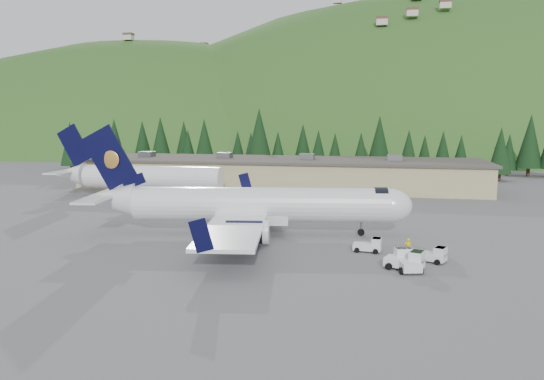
{
  "coord_description": "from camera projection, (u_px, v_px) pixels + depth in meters",
  "views": [
    {
      "loc": [
        11.81,
        -54.31,
        12.51
      ],
      "look_at": [
        0.0,
        6.0,
        4.0
      ],
      "focal_mm": 35.0,
      "sensor_mm": 36.0,
      "label": 1
    }
  ],
  "objects": [
    {
      "name": "baggage_tug_b",
      "position": [
        433.0,
        255.0,
        45.9
      ],
      "size": [
        2.94,
        2.37,
        1.4
      ],
      "rotation": [
        0.0,
        0.0,
        -0.42
      ],
      "color": "white",
      "rests_on": "ground"
    },
    {
      "name": "baggage_tug_d",
      "position": [
        408.0,
        261.0,
        43.6
      ],
      "size": [
        3.44,
        2.64,
        1.65
      ],
      "rotation": [
        0.0,
        0.0,
        -0.33
      ],
      "color": "white",
      "rests_on": "ground"
    },
    {
      "name": "second_airliner",
      "position": [
        135.0,
        176.0,
        82.44
      ],
      "size": [
        27.5,
        11.0,
        10.05
      ],
      "color": "white",
      "rests_on": "ground"
    },
    {
      "name": "baggage_tug_a",
      "position": [
        370.0,
        245.0,
        49.39
      ],
      "size": [
        2.68,
        1.78,
        1.36
      ],
      "rotation": [
        0.0,
        0.0,
        -0.11
      ],
      "color": "white",
      "rests_on": "ground"
    },
    {
      "name": "airliner",
      "position": [
        252.0,
        206.0,
        56.39
      ],
      "size": [
        35.35,
        33.28,
        11.73
      ],
      "rotation": [
        0.0,
        0.0,
        0.14
      ],
      "color": "white",
      "rests_on": "ground"
    },
    {
      "name": "terminal_building",
      "position": [
        279.0,
        173.0,
        94.29
      ],
      "size": [
        71.0,
        17.0,
        6.1
      ],
      "color": "tan",
      "rests_on": "ground"
    },
    {
      "name": "ground",
      "position": [
        261.0,
        234.0,
        56.76
      ],
      "size": [
        600.0,
        600.0,
        0.0
      ],
      "primitive_type": "plane",
      "color": "#58585D"
    },
    {
      "name": "ramp_worker",
      "position": [
        408.0,
        248.0,
        47.52
      ],
      "size": [
        0.68,
        0.48,
        1.74
      ],
      "primitive_type": "imported",
      "rotation": [
        0.0,
        0.0,
        3.25
      ],
      "color": "#DACB00",
      "rests_on": "ground"
    },
    {
      "name": "tree_line",
      "position": [
        288.0,
        144.0,
        117.8
      ],
      "size": [
        112.88,
        18.74,
        13.18
      ],
      "color": "black",
      "rests_on": "ground"
    },
    {
      "name": "hills",
      "position": [
        458.0,
        313.0,
        259.55
      ],
      "size": [
        614.0,
        330.0,
        300.0
      ],
      "color": "#2A4D1C",
      "rests_on": "ground"
    },
    {
      "name": "baggage_tug_c",
      "position": [
        406.0,
        261.0,
        43.66
      ],
      "size": [
        2.48,
        3.38,
        1.65
      ],
      "rotation": [
        0.0,
        0.0,
        1.83
      ],
      "color": "white",
      "rests_on": "ground"
    }
  ]
}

